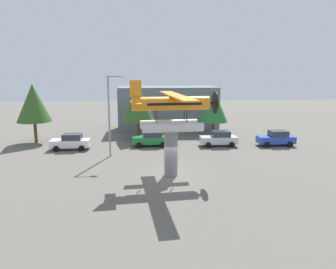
# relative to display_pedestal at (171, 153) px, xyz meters

# --- Properties ---
(ground_plane) EXTENTS (140.00, 140.00, 0.00)m
(ground_plane) POSITION_rel_display_pedestal_xyz_m (0.00, 0.00, -1.91)
(ground_plane) COLOR #605B54
(display_pedestal) EXTENTS (1.10, 1.10, 3.83)m
(display_pedestal) POSITION_rel_display_pedestal_xyz_m (0.00, 0.00, 0.00)
(display_pedestal) COLOR slate
(display_pedestal) RESTS_ON ground
(floatplane_monument) EXTENTS (7.00, 10.46, 4.00)m
(floatplane_monument) POSITION_rel_display_pedestal_xyz_m (0.13, 0.01, 3.58)
(floatplane_monument) COLOR silver
(floatplane_monument) RESTS_ON display_pedestal
(car_near_white) EXTENTS (4.20, 2.02, 1.76)m
(car_near_white) POSITION_rel_display_pedestal_xyz_m (-10.18, 9.86, -1.03)
(car_near_white) COLOR white
(car_near_white) RESTS_ON ground
(car_mid_green) EXTENTS (4.20, 2.02, 1.76)m
(car_mid_green) POSITION_rel_display_pedestal_xyz_m (-1.29, 10.86, -1.03)
(car_mid_green) COLOR #237A38
(car_mid_green) RESTS_ON ground
(car_far_silver) EXTENTS (4.20, 2.02, 1.76)m
(car_far_silver) POSITION_rel_display_pedestal_xyz_m (6.48, 10.29, -1.03)
(car_far_silver) COLOR silver
(car_far_silver) RESTS_ON ground
(car_distant_blue) EXTENTS (4.20, 2.02, 1.76)m
(car_distant_blue) POSITION_rel_display_pedestal_xyz_m (13.15, 9.95, -1.03)
(car_distant_blue) COLOR #2847B7
(car_distant_blue) RESTS_ON ground
(streetlight_primary) EXTENTS (1.84, 0.28, 8.10)m
(streetlight_primary) POSITION_rel_display_pedestal_xyz_m (-5.40, 6.67, 2.78)
(streetlight_primary) COLOR gray
(streetlight_primary) RESTS_ON ground
(storefront_building) EXTENTS (14.19, 6.47, 6.27)m
(storefront_building) POSITION_rel_display_pedestal_xyz_m (1.44, 22.00, 1.22)
(storefront_building) COLOR slate
(storefront_building) RESTS_ON ground
(tree_west) EXTENTS (4.03, 4.03, 7.05)m
(tree_west) POSITION_rel_display_pedestal_xyz_m (-15.16, 13.83, 2.88)
(tree_west) COLOR brown
(tree_west) RESTS_ON ground
(tree_east) EXTENTS (4.10, 4.10, 6.91)m
(tree_east) POSITION_rel_display_pedestal_xyz_m (-2.79, 14.76, 2.71)
(tree_east) COLOR brown
(tree_east) RESTS_ON ground
(tree_center_back) EXTENTS (3.73, 3.73, 6.18)m
(tree_center_back) POSITION_rel_display_pedestal_xyz_m (6.91, 15.57, 2.18)
(tree_center_back) COLOR brown
(tree_center_back) RESTS_ON ground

